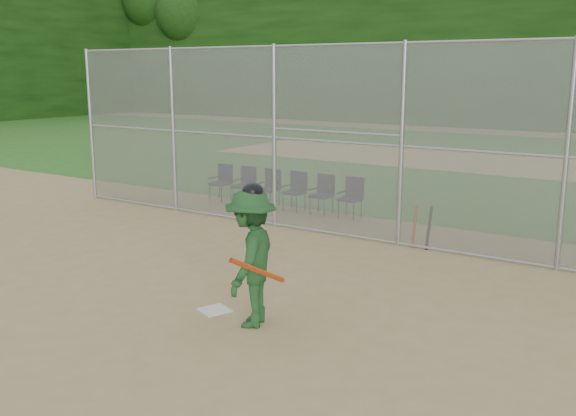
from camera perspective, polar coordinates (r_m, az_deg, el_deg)
The scene contains 14 objects.
ground at distance 9.53m, azimuth -8.38°, elevation -9.13°, with size 100.00×100.00×0.00m, color tan.
grass_strip at distance 25.54m, azimuth 19.49°, elevation 3.68°, with size 100.00×100.00×0.00m, color #2A661E.
dirt_patch_far at distance 25.54m, azimuth 19.49°, elevation 3.68°, with size 24.00×24.00×0.00m, color tan.
backstop_fence at distance 13.11m, azimuth 6.04°, elevation 6.06°, with size 16.09×0.09×4.00m.
treeline at distance 27.34m, azimuth 21.39°, elevation 15.62°, with size 81.00×60.00×11.00m.
home_plate at distance 9.54m, azimuth -6.55°, elevation -8.99°, with size 0.39×0.39×0.02m, color silver.
batter_at_plate at distance 8.71m, azimuth -3.32°, elevation -4.39°, with size 1.13×1.46×1.99m.
spare_bats at distance 12.90m, azimuth 11.80°, elevation -1.66°, with size 0.36×0.25×0.85m.
chair_0 at distance 17.42m, azimuth -6.05°, elevation 2.26°, with size 0.54×0.52×0.96m, color black, non-canonical shape.
chair_1 at distance 16.93m, azimuth -3.97°, elevation 2.02°, with size 0.54×0.52×0.96m, color black, non-canonical shape.
chair_2 at distance 16.47m, azimuth -1.78°, elevation 1.76°, with size 0.54×0.52×0.96m, color black, non-canonical shape.
chair_3 at distance 16.04m, azimuth 0.54°, elevation 1.48°, with size 0.54×0.52×0.96m, color black, non-canonical shape.
chair_4 at distance 15.63m, azimuth 2.98°, elevation 1.19°, with size 0.54×0.52×0.96m, color black, non-canonical shape.
chair_5 at distance 15.26m, azimuth 5.54°, elevation 0.88°, with size 0.54×0.52×0.96m, color black, non-canonical shape.
Camera 1 is at (5.97, -6.60, 3.42)m, focal length 40.00 mm.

